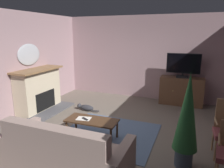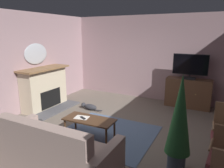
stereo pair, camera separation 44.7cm
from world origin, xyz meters
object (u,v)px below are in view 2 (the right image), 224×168
wall_mirror_oval (36,54)px  television (190,66)px  sofa_floral (55,155)px  cat (89,107)px  folded_newspaper (82,117)px  potted_plant_small_fern_corner (179,120)px  coffee_table (89,121)px  tv_cabinet (188,94)px  fireplace (45,89)px  tv_remote (83,118)px

wall_mirror_oval → television: 4.52m
sofa_floral → cat: 2.90m
folded_newspaper → potted_plant_small_fern_corner: size_ratio=0.18×
television → coffee_table: (-1.59, -2.95, -0.90)m
folded_newspaper → sofa_floral: 1.31m
television → cat: (-2.52, -1.55, -1.18)m
tv_cabinet → wall_mirror_oval: bearing=-153.1°
folded_newspaper → potted_plant_small_fern_corner: bearing=-17.7°
wall_mirror_oval → fireplace: bearing=-0.0°
coffee_table → folded_newspaper: 0.19m
television → coffee_table: television is taller
sofa_floral → potted_plant_small_fern_corner: 2.04m
tv_cabinet → cat: tv_cabinet is taller
potted_plant_small_fern_corner → sofa_floral: bearing=-149.9°
tv_remote → folded_newspaper: tv_remote is taller
wall_mirror_oval → folded_newspaper: wall_mirror_oval is taller
tv_remote → sofa_floral: sofa_floral is taller
tv_cabinet → folded_newspaper: (-1.77, -3.02, 0.01)m
fireplace → television: size_ratio=1.64×
tv_remote → cat: 1.69m
coffee_table → folded_newspaper: folded_newspaper is taller
wall_mirror_oval → tv_cabinet: 4.69m
sofa_floral → tv_remote: bearing=104.9°
tv_cabinet → folded_newspaper: size_ratio=4.36×
wall_mirror_oval → tv_cabinet: size_ratio=0.65×
wall_mirror_oval → sofa_floral: 3.68m
potted_plant_small_fern_corner → wall_mirror_oval: bearing=164.0°
coffee_table → cat: size_ratio=1.52×
fireplace → wall_mirror_oval: bearing=180.0°
sofa_floral → tv_cabinet: bearing=71.8°
tv_cabinet → television: (-0.00, -0.05, 0.85)m
tv_remote → potted_plant_small_fern_corner: potted_plant_small_fern_corner is taller
fireplace → folded_newspaper: bearing=-25.8°
tv_remote → folded_newspaper: (-0.04, 0.03, -0.01)m
potted_plant_small_fern_corner → tv_remote: bearing=173.3°
tv_cabinet → coffee_table: size_ratio=1.17×
tv_cabinet → cat: bearing=-147.6°
television → cat: television is taller
wall_mirror_oval → folded_newspaper: (2.27, -0.98, -1.19)m
fireplace → cat: fireplace is taller
fireplace → potted_plant_small_fern_corner: (4.09, -1.24, 0.30)m
folded_newspaper → tv_cabinet: bearing=49.1°
fireplace → wall_mirror_oval: size_ratio=1.91×
sofa_floral → potted_plant_small_fern_corner: potted_plant_small_fern_corner is taller
wall_mirror_oval → cat: 2.20m
tv_remote → folded_newspaper: bearing=175.7°
coffee_table → tv_remote: bearing=-162.5°
fireplace → folded_newspaper: fireplace is taller
folded_newspaper → cat: bearing=107.3°
tv_remote → sofa_floral: (0.33, -1.22, -0.10)m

